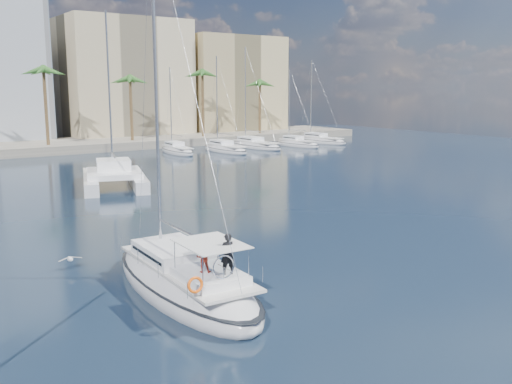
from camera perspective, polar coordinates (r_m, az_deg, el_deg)
ground at (r=29.19m, az=-0.48°, el=-7.46°), size 160.00×160.00×0.00m
building_beige at (r=100.27m, az=-13.12°, el=10.77°), size 20.00×14.00×20.00m
building_tan_right at (r=107.68m, az=-2.61°, el=10.45°), size 18.00×12.00×18.00m
palm_right at (r=94.11m, az=-3.15°, el=11.23°), size 3.60×3.60×12.30m
main_sloop at (r=25.59m, az=-7.22°, el=-8.89°), size 4.28×12.00×17.58m
catamaran at (r=53.60m, az=-14.02°, el=1.70°), size 8.40×11.84×15.77m
seagull at (r=30.03m, az=-18.11°, el=-6.37°), size 1.19×0.51×0.22m
moored_yacht_a at (r=79.01m, az=-7.88°, el=3.83°), size 3.37×9.52×11.90m
moored_yacht_b at (r=80.46m, az=-3.09°, el=4.03°), size 3.32×10.83×13.72m
moored_yacht_c at (r=85.67m, az=-0.10°, el=4.44°), size 3.98×12.33×15.54m
moored_yacht_d at (r=87.98m, az=4.13°, el=4.57°), size 3.52×9.55×11.90m
moored_yacht_e at (r=93.68m, az=6.46°, el=4.89°), size 4.61×11.11×13.72m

